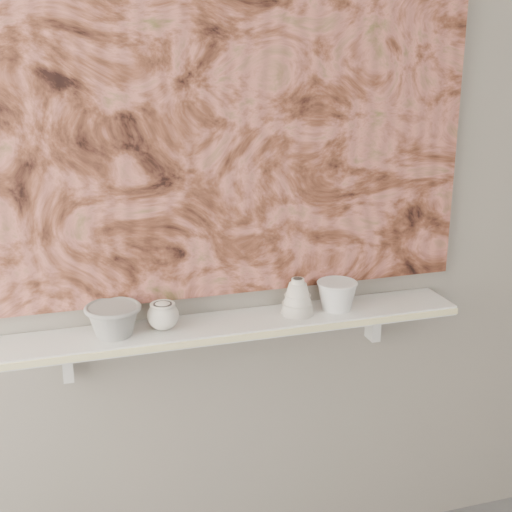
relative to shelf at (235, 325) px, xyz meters
name	(u,v)px	position (x,y,z in m)	size (l,w,h in m)	color
wall_back	(225,176)	(0.00, 0.09, 0.44)	(3.60, 3.60, 0.00)	gray
shelf	(235,325)	(0.00, 0.00, 0.00)	(1.40, 0.18, 0.03)	silver
shelf_stripe	(243,338)	(0.00, -0.09, 0.00)	(1.40, 0.01, 0.02)	#F7EDA4
bracket_left	(67,360)	(-0.49, 0.06, -0.07)	(0.03, 0.06, 0.12)	silver
bracket_right	(373,322)	(0.49, 0.06, -0.07)	(0.03, 0.06, 0.12)	silver
painting	(225,111)	(0.00, 0.08, 0.62)	(1.50, 0.03, 1.10)	brown
house_motif	(367,207)	(0.45, 0.07, 0.32)	(0.09, 0.00, 0.08)	black
bowl_grey	(113,320)	(-0.36, 0.00, 0.06)	(0.16, 0.16, 0.09)	gray
cup_cream	(163,316)	(-0.21, 0.00, 0.06)	(0.09, 0.09, 0.08)	beige
bell_vessel	(298,296)	(0.20, 0.00, 0.07)	(0.10, 0.10, 0.11)	silver
bowl_white	(337,295)	(0.33, 0.00, 0.06)	(0.13, 0.13, 0.09)	silver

